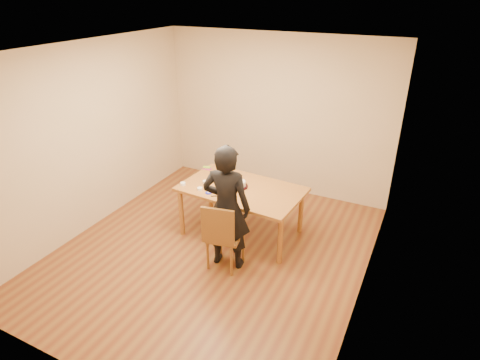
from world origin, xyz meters
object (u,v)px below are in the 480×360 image
at_px(dining_chair, 225,236).
at_px(cake, 239,184).
at_px(dining_table, 242,189).
at_px(cake_plate, 239,186).
at_px(person, 227,208).

height_order(dining_chair, cake, cake).
bearing_deg(cake, dining_chair, -75.70).
xyz_separation_m(dining_table, cake_plate, (-0.05, 0.01, 0.03)).
bearing_deg(person, dining_table, -87.93).
distance_m(dining_chair, cake_plate, 0.87).
height_order(dining_table, cake, cake).
distance_m(dining_chair, person, 0.39).
height_order(cake_plate, person, person).
height_order(dining_chair, cake_plate, cake_plate).
xyz_separation_m(dining_table, dining_chair, (0.15, -0.78, -0.28)).
bearing_deg(cake, dining_table, -13.23).
bearing_deg(cake_plate, person, -74.87).
height_order(dining_chair, person, person).
bearing_deg(cake, person, -74.87).
relative_size(cake_plate, cake, 1.32).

